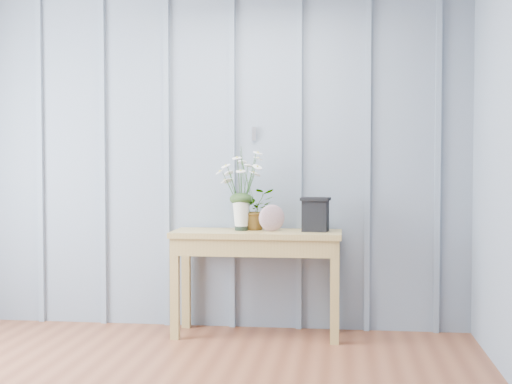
# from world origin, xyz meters

# --- Properties ---
(room_shell) EXTENTS (4.00, 4.50, 2.50)m
(room_shell) POSITION_xyz_m (0.00, 0.92, 1.99)
(room_shell) COLOR gray
(room_shell) RESTS_ON ground
(sideboard) EXTENTS (1.20, 0.45, 0.75)m
(sideboard) POSITION_xyz_m (0.47, 1.99, 0.64)
(sideboard) COLOR #A48949
(sideboard) RESTS_ON ground
(daisy_vase) EXTENTS (0.41, 0.32, 0.59)m
(daisy_vase) POSITION_xyz_m (0.35, 2.02, 1.12)
(daisy_vase) COLOR black
(daisy_vase) RESTS_ON sideboard
(spider_plant) EXTENTS (0.34, 0.33, 0.30)m
(spider_plant) POSITION_xyz_m (0.44, 2.09, 0.90)
(spider_plant) COLOR #1D3516
(spider_plant) RESTS_ON sideboard
(felt_disc_vessel) EXTENTS (0.20, 0.12, 0.19)m
(felt_disc_vessel) POSITION_xyz_m (0.57, 1.98, 0.85)
(felt_disc_vessel) COLOR #80425C
(felt_disc_vessel) RESTS_ON sideboard
(carved_box) EXTENTS (0.22, 0.18, 0.24)m
(carved_box) POSITION_xyz_m (0.88, 2.01, 0.87)
(carved_box) COLOR black
(carved_box) RESTS_ON sideboard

